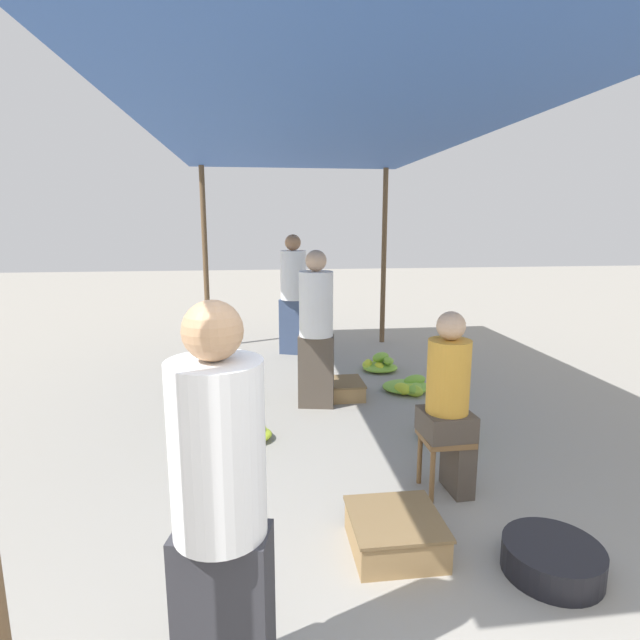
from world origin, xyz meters
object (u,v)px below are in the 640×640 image
banana_pile_left_1 (232,396)px  crate_mid (395,533)px  vendor_seated (450,400)px  banana_pile_right_2 (446,429)px  stool (445,447)px  basin_black (552,559)px  banana_pile_left_0 (248,432)px  crate_near (341,389)px  banana_pile_right_0 (378,365)px  vendor_foreground (220,510)px  shopper_walking_far (316,327)px  banana_pile_right_1 (409,386)px  shopper_walking_mid (293,293)px

banana_pile_left_1 → crate_mid: banana_pile_left_1 is taller
vendor_seated → crate_mid: vendor_seated is taller
banana_pile_right_2 → crate_mid: banana_pile_right_2 is taller
stool → basin_black: 0.99m
basin_black → banana_pile_left_0: 2.62m
crate_near → banana_pile_right_0: bearing=55.0°
banana_pile_left_1 → crate_near: banana_pile_left_1 is taller
basin_black → crate_near: 3.07m
vendor_foreground → banana_pile_right_2: size_ratio=2.91×
stool → crate_mid: stool is taller
banana_pile_left_0 → banana_pile_right_2: (1.77, -0.22, 0.02)m
banana_pile_left_1 → shopper_walking_far: 1.23m
crate_near → vendor_seated: bearing=-78.4°
vendor_seated → banana_pile_left_0: bearing=143.4°
crate_mid → basin_black: bearing=-20.5°
banana_pile_right_0 → shopper_walking_far: size_ratio=0.29×
stool → banana_pile_right_1: size_ratio=0.71×
stool → banana_pile_left_1: bearing=127.8°
banana_pile_right_1 → crate_mid: size_ratio=1.13×
shopper_walking_mid → basin_black: bearing=-77.8°
vendor_foreground → crate_mid: 1.48m
banana_pile_left_1 → crate_near: (1.21, -0.01, 0.03)m
shopper_walking_mid → shopper_walking_far: 2.23m
banana_pile_left_1 → shopper_walking_far: (0.91, -0.25, 0.80)m
shopper_walking_far → banana_pile_right_0: bearing=50.8°
stool → banana_pile_right_0: stool is taller
banana_pile_right_2 → shopper_walking_far: size_ratio=0.34×
vendor_foreground → banana_pile_right_1: bearing=62.7°
crate_near → stool: bearing=-78.9°
vendor_foreground → shopper_walking_far: size_ratio=1.00×
banana_pile_left_1 → crate_near: 1.21m
vendor_foreground → stool: (1.47, 1.46, -0.52)m
vendor_foreground → banana_pile_left_0: 2.65m
crate_mid → banana_pile_left_0: bearing=118.1°
shopper_walking_mid → stool: bearing=-79.0°
shopper_walking_far → crate_near: bearing=38.4°
banana_pile_left_0 → vendor_foreground: bearing=-91.1°
banana_pile_right_2 → banana_pile_right_0: bearing=92.7°
banana_pile_left_0 → banana_pile_left_1: (-0.20, 1.02, -0.01)m
vendor_seated → banana_pile_left_0: vendor_seated is taller
stool → crate_near: (-0.41, 2.08, -0.26)m
banana_pile_left_1 → crate_near: size_ratio=1.17×
banana_pile_right_1 → crate_near: (-0.81, -0.08, 0.03)m
banana_pile_right_1 → shopper_walking_far: 1.41m
basin_black → banana_pile_left_1: banana_pile_left_1 is taller
crate_near → banana_pile_right_1: bearing=5.7°
stool → shopper_walking_far: shopper_walking_far is taller
vendor_foreground → stool: 2.14m
shopper_walking_mid → shopper_walking_far: size_ratio=1.06×
vendor_seated → banana_pile_right_0: 3.09m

